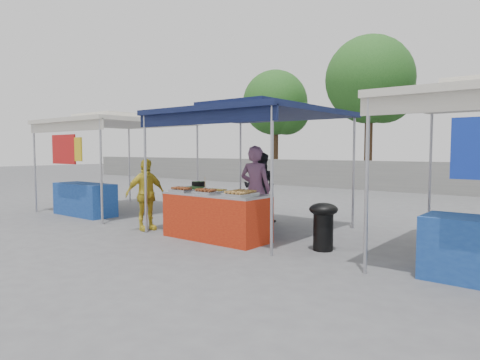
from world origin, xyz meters
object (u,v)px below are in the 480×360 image
Objects in this scene: vendor_table at (216,216)px; vendor_woman at (255,189)px; wok_burner at (323,222)px; helper_man at (260,188)px; customer_person at (146,195)px; cooking_pot at (198,185)px.

vendor_table is 1.16× the size of vendor_woman.
wok_burner is 2.81m from helper_man.
vendor_table is at bearing -170.12° from wok_burner.
customer_person reaches higher than vendor_table.
wok_burner is 3.74m from customer_person.
vendor_woman is 1.09× the size of helper_man.
vendor_table is 1.37× the size of customer_person.
helper_man is at bearing 145.23° from wok_burner.
customer_person is (-1.31, -2.14, -0.06)m from helper_man.
customer_person is at bearing -147.27° from cooking_pot.
vendor_table is 2.55× the size of wok_burner.
helper_man reaches higher than customer_person.
wok_burner is (2.75, 0.06, -0.46)m from cooking_pot.
vendor_woman is 2.25m from customer_person.
vendor_table is at bearing -68.81° from customer_person.
helper_man is (0.40, 1.56, -0.14)m from cooking_pot.
vendor_table is at bearing -24.35° from cooking_pot.
vendor_woman reaches higher than vendor_table.
helper_man is at bearing -69.93° from vendor_woman.
customer_person is (-3.67, -0.65, 0.27)m from wok_burner.
cooking_pot is at bearing 178.87° from wok_burner.
customer_person is (-1.92, -1.16, -0.13)m from vendor_woman.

